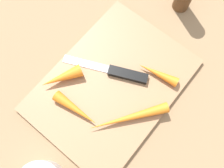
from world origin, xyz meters
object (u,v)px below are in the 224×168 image
(carrot_longest, at_px, (128,118))
(carrot_short, at_px, (158,73))
(carrot_shortest, at_px, (62,78))
(cutting_board, at_px, (112,85))
(carrot_long, at_px, (76,109))
(knife, at_px, (122,73))

(carrot_longest, height_order, carrot_short, same)
(carrot_short, height_order, carrot_shortest, carrot_shortest)
(cutting_board, xyz_separation_m, carrot_shortest, (0.06, -0.09, 0.02))
(carrot_long, height_order, carrot_short, carrot_long)
(cutting_board, distance_m, carrot_shortest, 0.11)
(carrot_shortest, bearing_deg, carrot_longest, 125.88)
(cutting_board, bearing_deg, carrot_shortest, -56.07)
(carrot_shortest, bearing_deg, carrot_short, 160.16)
(carrot_longest, height_order, carrot_shortest, carrot_shortest)
(carrot_short, xyz_separation_m, carrot_shortest, (0.14, -0.16, 0.00))
(carrot_long, distance_m, carrot_longest, 0.11)
(knife, xyz_separation_m, carrot_long, (0.13, -0.02, 0.01))
(cutting_board, bearing_deg, carrot_short, 140.99)
(knife, distance_m, carrot_long, 0.13)
(cutting_board, height_order, carrot_long, carrot_long)
(knife, bearing_deg, carrot_shortest, 20.47)
(knife, height_order, carrot_longest, carrot_longest)
(knife, distance_m, carrot_shortest, 0.14)
(cutting_board, xyz_separation_m, carrot_short, (-0.08, 0.07, 0.02))
(cutting_board, relative_size, carrot_longest, 2.06)
(knife, xyz_separation_m, carrot_shortest, (0.10, -0.10, 0.01))
(cutting_board, xyz_separation_m, carrot_long, (0.10, -0.02, 0.02))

